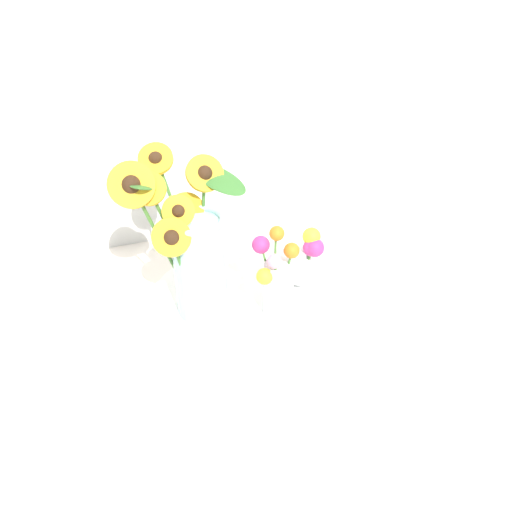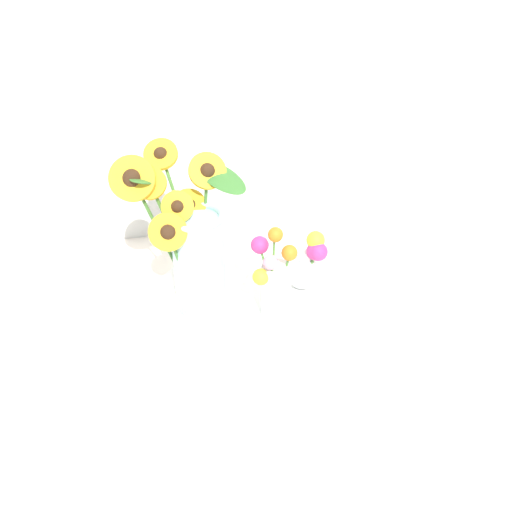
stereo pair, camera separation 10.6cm
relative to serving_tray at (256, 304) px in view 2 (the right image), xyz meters
The scene contains 5 objects.
ground_plane 0.05m from the serving_tray, 104.84° to the right, with size 6.00×6.00×0.00m, color silver.
serving_tray is the anchor object (origin of this frame).
mason_jar_sunflowers 0.21m from the serving_tray, behind, with size 0.29×0.18×0.36m.
vase_small_center 0.11m from the serving_tray, 61.89° to the right, with size 0.09×0.08×0.21m.
vase_bulb_right 0.15m from the serving_tray, 12.11° to the left, with size 0.09×0.08×0.15m.
Camera 2 is at (-0.18, -0.82, 0.73)m, focal length 35.00 mm.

